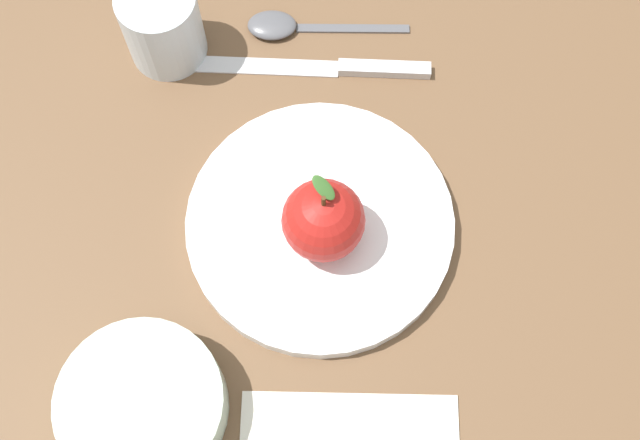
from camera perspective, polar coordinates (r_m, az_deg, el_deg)
ground_plane at (r=0.72m, az=0.81°, el=0.56°), size 2.40×2.40×0.00m
dinner_plate at (r=0.70m, az=-0.00°, el=-0.29°), size 0.24×0.24×0.02m
apple at (r=0.66m, az=0.24°, el=-0.02°), size 0.07×0.07×0.08m
side_bowl at (r=0.66m, az=-12.61°, el=-12.72°), size 0.13×0.13×0.04m
cup at (r=0.77m, az=-11.26°, el=13.67°), size 0.07×0.07×0.08m
knife at (r=0.78m, az=1.09°, el=10.83°), size 0.03×0.23×0.01m
spoon at (r=0.81m, az=-2.27°, el=13.71°), size 0.03×0.16×0.01m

